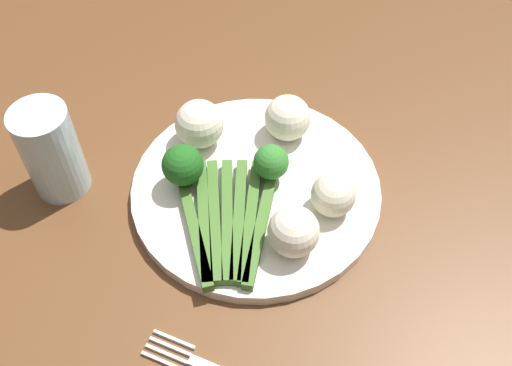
# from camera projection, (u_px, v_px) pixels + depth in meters

# --- Properties ---
(dining_table) EXTENTS (1.30, 1.03, 0.75)m
(dining_table) POSITION_uv_depth(u_px,v_px,m) (224.00, 249.00, 0.76)
(dining_table) COLOR brown
(dining_table) RESTS_ON ground_plane
(plate) EXTENTS (0.29, 0.29, 0.01)m
(plate) POSITION_uv_depth(u_px,v_px,m) (256.00, 190.00, 0.69)
(plate) COLOR silver
(plate) RESTS_ON dining_table
(asparagus_bundle) EXTENTS (0.17, 0.12, 0.01)m
(asparagus_bundle) POSITION_uv_depth(u_px,v_px,m) (227.00, 221.00, 0.64)
(asparagus_bundle) COLOR #3D6626
(asparagus_bundle) RESTS_ON plate
(broccoli_left) EXTENTS (0.05, 0.05, 0.06)m
(broccoli_left) POSITION_uv_depth(u_px,v_px,m) (183.00, 166.00, 0.65)
(broccoli_left) COLOR #4C7F2B
(broccoli_left) RESTS_ON plate
(broccoli_near_center) EXTENTS (0.04, 0.04, 0.05)m
(broccoli_near_center) POSITION_uv_depth(u_px,v_px,m) (271.00, 162.00, 0.66)
(broccoli_near_center) COLOR #609E3D
(broccoli_near_center) RESTS_ON plate
(cauliflower_near_fork) EXTENTS (0.06, 0.06, 0.06)m
(cauliflower_near_fork) POSITION_uv_depth(u_px,v_px,m) (288.00, 118.00, 0.71)
(cauliflower_near_fork) COLOR silver
(cauliflower_near_fork) RESTS_ON plate
(cauliflower_back) EXTENTS (0.06, 0.06, 0.06)m
(cauliflower_back) POSITION_uv_depth(u_px,v_px,m) (199.00, 124.00, 0.70)
(cauliflower_back) COLOR silver
(cauliflower_back) RESTS_ON plate
(cauliflower_mid) EXTENTS (0.05, 0.05, 0.05)m
(cauliflower_mid) POSITION_uv_depth(u_px,v_px,m) (333.00, 192.00, 0.64)
(cauliflower_mid) COLOR beige
(cauliflower_mid) RESTS_ON plate
(cauliflower_edge) EXTENTS (0.05, 0.05, 0.05)m
(cauliflower_edge) POSITION_uv_depth(u_px,v_px,m) (293.00, 232.00, 0.61)
(cauliflower_edge) COLOR silver
(cauliflower_edge) RESTS_ON plate
(water_glass) EXTENTS (0.06, 0.06, 0.12)m
(water_glass) POSITION_uv_depth(u_px,v_px,m) (51.00, 151.00, 0.65)
(water_glass) COLOR silver
(water_glass) RESTS_ON dining_table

